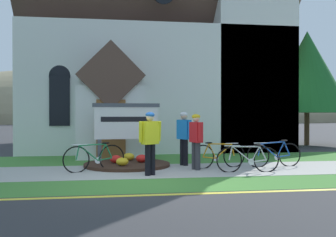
{
  "coord_description": "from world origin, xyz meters",
  "views": [
    {
      "loc": [
        -0.66,
        -8.99,
        1.6
      ],
      "look_at": [
        1.15,
        3.52,
        1.45
      ],
      "focal_mm": 40.9,
      "sensor_mm": 36.0,
      "label": 1
    }
  ],
  "objects_px": {
    "bicycle_blue": "(274,154)",
    "cyclist_in_orange_jersey": "(150,138)",
    "bicycle_red": "(218,155)",
    "bicycle_green": "(95,158)",
    "bicycle_black": "(248,159)",
    "cyclist_in_red_jersey": "(196,138)",
    "cyclist_in_green_jersey": "(184,134)",
    "roadside_conifer": "(307,72)",
    "church_sign": "(126,123)"
  },
  "relations": [
    {
      "from": "bicycle_red",
      "to": "church_sign",
      "type": "bearing_deg",
      "value": 153.72
    },
    {
      "from": "church_sign",
      "to": "bicycle_black",
      "type": "xyz_separation_m",
      "value": [
        3.24,
        -2.28,
        -0.93
      ]
    },
    {
      "from": "cyclist_in_green_jersey",
      "to": "cyclist_in_orange_jersey",
      "type": "relative_size",
      "value": 1.01
    },
    {
      "from": "bicycle_green",
      "to": "cyclist_in_orange_jersey",
      "type": "xyz_separation_m",
      "value": [
        1.46,
        -0.94,
        0.58
      ]
    },
    {
      "from": "cyclist_in_green_jersey",
      "to": "roadside_conifer",
      "type": "bearing_deg",
      "value": 41.52
    },
    {
      "from": "bicycle_red",
      "to": "cyclist_in_orange_jersey",
      "type": "xyz_separation_m",
      "value": [
        -2.15,
        -1.13,
        0.59
      ]
    },
    {
      "from": "cyclist_in_red_jersey",
      "to": "cyclist_in_green_jersey",
      "type": "xyz_separation_m",
      "value": [
        -0.18,
        0.93,
        0.05
      ]
    },
    {
      "from": "bicycle_blue",
      "to": "church_sign",
      "type": "bearing_deg",
      "value": 162.96
    },
    {
      "from": "bicycle_black",
      "to": "cyclist_in_green_jersey",
      "type": "height_order",
      "value": "cyclist_in_green_jersey"
    },
    {
      "from": "bicycle_black",
      "to": "roadside_conifer",
      "type": "distance_m",
      "value": 10.98
    },
    {
      "from": "bicycle_green",
      "to": "roadside_conifer",
      "type": "xyz_separation_m",
      "value": [
        10.39,
        7.63,
        3.38
      ]
    },
    {
      "from": "church_sign",
      "to": "bicycle_blue",
      "type": "relative_size",
      "value": 1.22
    },
    {
      "from": "bicycle_black",
      "to": "bicycle_red",
      "type": "xyz_separation_m",
      "value": [
        -0.57,
        0.96,
        0.0
      ]
    },
    {
      "from": "bicycle_black",
      "to": "bicycle_red",
      "type": "height_order",
      "value": "bicycle_red"
    },
    {
      "from": "cyclist_in_red_jersey",
      "to": "cyclist_in_orange_jersey",
      "type": "height_order",
      "value": "cyclist_in_orange_jersey"
    },
    {
      "from": "cyclist_in_red_jersey",
      "to": "bicycle_black",
      "type": "bearing_deg",
      "value": -25.67
    },
    {
      "from": "church_sign",
      "to": "bicycle_red",
      "type": "bearing_deg",
      "value": -26.28
    },
    {
      "from": "cyclist_in_red_jersey",
      "to": "roadside_conifer",
      "type": "bearing_deg",
      "value": 45.83
    },
    {
      "from": "bicycle_green",
      "to": "bicycle_blue",
      "type": "bearing_deg",
      "value": 1.76
    },
    {
      "from": "cyclist_in_orange_jersey",
      "to": "cyclist_in_green_jersey",
      "type": "bearing_deg",
      "value": 54.91
    },
    {
      "from": "church_sign",
      "to": "bicycle_black",
      "type": "relative_size",
      "value": 1.24
    },
    {
      "from": "cyclist_in_orange_jersey",
      "to": "bicycle_blue",
      "type": "bearing_deg",
      "value": 15.83
    },
    {
      "from": "bicycle_black",
      "to": "cyclist_in_red_jersey",
      "type": "bearing_deg",
      "value": 154.33
    },
    {
      "from": "cyclist_in_green_jersey",
      "to": "cyclist_in_orange_jersey",
      "type": "height_order",
      "value": "cyclist_in_green_jersey"
    },
    {
      "from": "cyclist_in_orange_jersey",
      "to": "roadside_conifer",
      "type": "relative_size",
      "value": 0.28
    },
    {
      "from": "bicycle_green",
      "to": "bicycle_blue",
      "type": "height_order",
      "value": "bicycle_blue"
    },
    {
      "from": "bicycle_blue",
      "to": "cyclist_in_green_jersey",
      "type": "distance_m",
      "value": 2.8
    },
    {
      "from": "church_sign",
      "to": "roadside_conifer",
      "type": "bearing_deg",
      "value": 32.88
    },
    {
      "from": "church_sign",
      "to": "bicycle_red",
      "type": "relative_size",
      "value": 1.25
    },
    {
      "from": "cyclist_in_red_jersey",
      "to": "roadside_conifer",
      "type": "height_order",
      "value": "roadside_conifer"
    },
    {
      "from": "roadside_conifer",
      "to": "bicycle_red",
      "type": "bearing_deg",
      "value": -132.38
    },
    {
      "from": "bicycle_red",
      "to": "bicycle_green",
      "type": "bearing_deg",
      "value": -176.92
    },
    {
      "from": "cyclist_in_green_jersey",
      "to": "roadside_conifer",
      "type": "distance_m",
      "value": 10.67
    },
    {
      "from": "cyclist_in_red_jersey",
      "to": "bicycle_blue",
      "type": "bearing_deg",
      "value": 6.72
    },
    {
      "from": "bicycle_black",
      "to": "cyclist_in_red_jersey",
      "type": "xyz_separation_m",
      "value": [
        -1.32,
        0.63,
        0.56
      ]
    },
    {
      "from": "bicycle_green",
      "to": "cyclist_in_green_jersey",
      "type": "relative_size",
      "value": 1.01
    },
    {
      "from": "cyclist_in_orange_jersey",
      "to": "bicycle_red",
      "type": "bearing_deg",
      "value": 27.73
    },
    {
      "from": "cyclist_in_red_jersey",
      "to": "cyclist_in_orange_jersey",
      "type": "relative_size",
      "value": 0.97
    },
    {
      "from": "cyclist_in_red_jersey",
      "to": "cyclist_in_green_jersey",
      "type": "height_order",
      "value": "cyclist_in_green_jersey"
    },
    {
      "from": "bicycle_blue",
      "to": "cyclist_in_orange_jersey",
      "type": "relative_size",
      "value": 1.06
    },
    {
      "from": "bicycle_red",
      "to": "bicycle_green",
      "type": "xyz_separation_m",
      "value": [
        -3.61,
        -0.19,
        0.01
      ]
    },
    {
      "from": "church_sign",
      "to": "bicycle_green",
      "type": "distance_m",
      "value": 2.0
    },
    {
      "from": "bicycle_black",
      "to": "cyclist_in_green_jersey",
      "type": "distance_m",
      "value": 2.24
    },
    {
      "from": "bicycle_red",
      "to": "cyclist_in_red_jersey",
      "type": "distance_m",
      "value": 0.99
    },
    {
      "from": "church_sign",
      "to": "bicycle_black",
      "type": "distance_m",
      "value": 4.07
    },
    {
      "from": "bicycle_blue",
      "to": "cyclist_in_red_jersey",
      "type": "relative_size",
      "value": 1.1
    },
    {
      "from": "church_sign",
      "to": "bicycle_blue",
      "type": "bearing_deg",
      "value": -17.04
    },
    {
      "from": "bicycle_red",
      "to": "bicycle_blue",
      "type": "height_order",
      "value": "bicycle_blue"
    },
    {
      "from": "bicycle_blue",
      "to": "cyclist_in_red_jersey",
      "type": "height_order",
      "value": "cyclist_in_red_jersey"
    },
    {
      "from": "bicycle_green",
      "to": "cyclist_in_green_jersey",
      "type": "xyz_separation_m",
      "value": [
        2.68,
        0.8,
        0.59
      ]
    }
  ]
}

